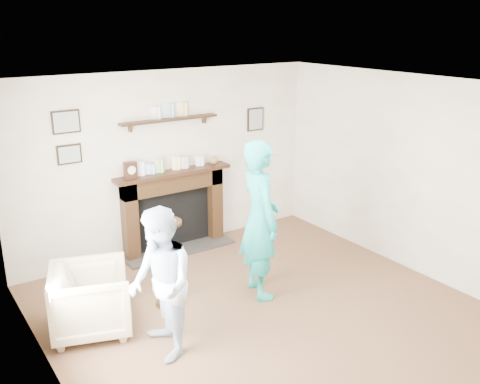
% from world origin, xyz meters
% --- Properties ---
extents(ground, '(5.00, 5.00, 0.00)m').
position_xyz_m(ground, '(0.00, 0.00, 0.00)').
color(ground, brown).
rests_on(ground, ground).
extents(room_shell, '(4.54, 5.02, 2.52)m').
position_xyz_m(room_shell, '(-0.00, 0.69, 1.62)').
color(room_shell, beige).
rests_on(room_shell, ground).
extents(armchair, '(1.00, 0.99, 0.72)m').
position_xyz_m(armchair, '(-1.70, 0.98, 0.00)').
color(armchair, tan).
rests_on(armchair, ground).
extents(man, '(0.68, 0.81, 1.49)m').
position_xyz_m(man, '(-1.27, 0.20, 0.00)').
color(man, '#AEBBDA').
rests_on(man, ground).
extents(woman, '(0.59, 0.77, 1.87)m').
position_xyz_m(woman, '(0.22, 0.67, 0.00)').
color(woman, teal).
rests_on(woman, ground).
extents(pedestal_table, '(0.36, 0.36, 1.17)m').
position_xyz_m(pedestal_table, '(-0.80, 1.03, 0.72)').
color(pedestal_table, black).
rests_on(pedestal_table, ground).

